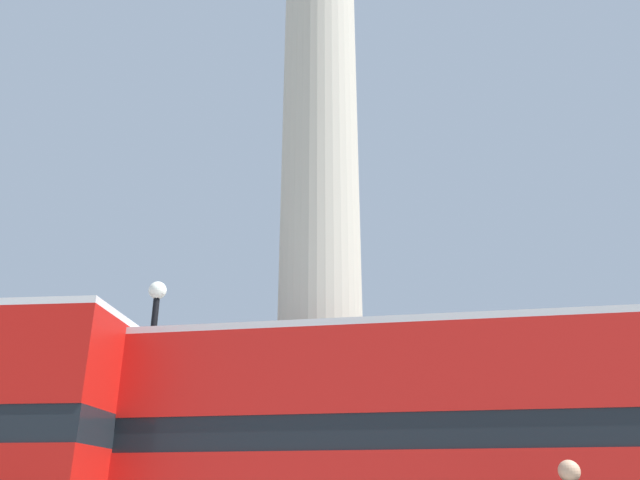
# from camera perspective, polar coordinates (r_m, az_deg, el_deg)

# --- Properties ---
(monument_column) EXTENTS (6.12, 6.12, 20.18)m
(monument_column) POSITION_cam_1_polar(r_m,az_deg,el_deg) (15.83, -0.00, -2.74)
(monument_column) COLOR #ADA593
(monument_column) RESTS_ON ground_plane
(bus_a) EXTENTS (10.40, 3.55, 4.19)m
(bus_a) POSITION_cam_1_polar(r_m,az_deg,el_deg) (11.17, 8.89, -17.72)
(bus_a) COLOR red
(bus_a) RESTS_ON ground_plane
(street_lamp) EXTENTS (0.40, 0.40, 5.91)m
(street_lamp) POSITION_cam_1_polar(r_m,az_deg,el_deg) (13.85, -15.67, -14.41)
(street_lamp) COLOR black
(street_lamp) RESTS_ON ground_plane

